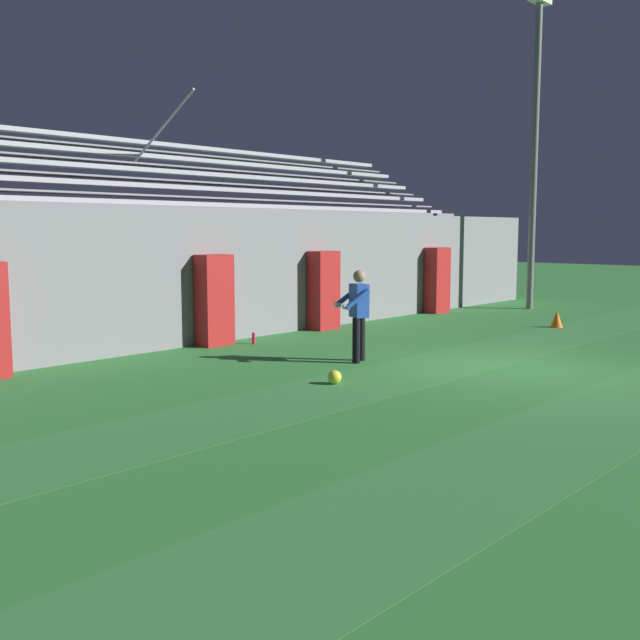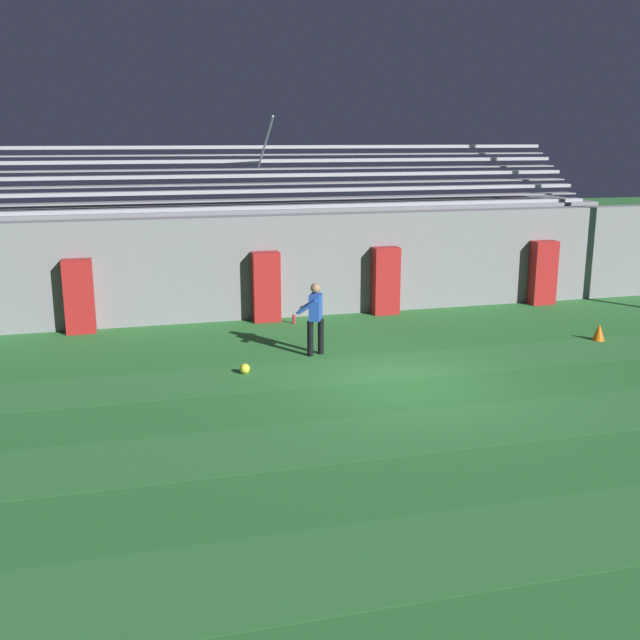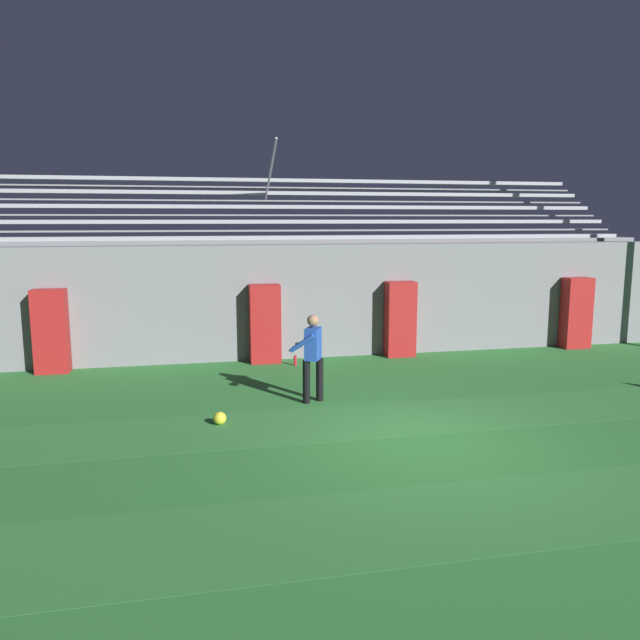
{
  "view_description": "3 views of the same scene",
  "coord_description": "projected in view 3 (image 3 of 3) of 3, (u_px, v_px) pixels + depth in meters",
  "views": [
    {
      "loc": [
        -11.69,
        -5.98,
        2.39
      ],
      "look_at": [
        -2.79,
        2.03,
        0.94
      ],
      "focal_mm": 42.0,
      "sensor_mm": 36.0,
      "label": 1
    },
    {
      "loc": [
        -5.38,
        -13.46,
        4.87
      ],
      "look_at": [
        -1.43,
        1.35,
        1.1
      ],
      "focal_mm": 42.0,
      "sensor_mm": 36.0,
      "label": 2
    },
    {
      "loc": [
        -3.5,
        -8.69,
        3.42
      ],
      "look_at": [
        -1.21,
        1.93,
        1.66
      ],
      "focal_mm": 35.0,
      "sensor_mm": 36.0,
      "label": 3
    }
  ],
  "objects": [
    {
      "name": "turf_stripe_far",
      "position": [
        397.0,
        418.0,
        10.82
      ],
      "size": [
        28.0,
        1.8,
        0.01
      ],
      "primitive_type": "cube",
      "color": "#337A38",
      "rests_on": "ground"
    },
    {
      "name": "padding_pillar_far_right",
      "position": [
        576.0,
        313.0,
        16.63
      ],
      "size": [
        0.73,
        0.44,
        1.89
      ],
      "primitive_type": "cube",
      "color": "#B21E1E",
      "rests_on": "ground"
    },
    {
      "name": "turf_stripe_mid",
      "position": [
        498.0,
        512.0,
        7.34
      ],
      "size": [
        28.0,
        1.8,
        0.01
      ],
      "primitive_type": "cube",
      "color": "#337A38",
      "rests_on": "ground"
    },
    {
      "name": "padding_pillar_gate_right",
      "position": [
        400.0,
        319.0,
        15.6
      ],
      "size": [
        0.73,
        0.44,
        1.89
      ],
      "primitive_type": "cube",
      "color": "#B21E1E",
      "rests_on": "ground"
    },
    {
      "name": "water_bottle",
      "position": [
        295.0,
        360.0,
        14.7
      ],
      "size": [
        0.07,
        0.07,
        0.24
      ],
      "primitive_type": "cylinder",
      "color": "red",
      "rests_on": "ground"
    },
    {
      "name": "padding_pillar_gate_left",
      "position": [
        265.0,
        324.0,
        14.9
      ],
      "size": [
        0.73,
        0.44,
        1.89
      ],
      "primitive_type": "cube",
      "color": "#B21E1E",
      "rests_on": "ground"
    },
    {
      "name": "bleacher_stand",
      "position": [
        311.0,
        286.0,
        17.95
      ],
      "size": [
        18.0,
        4.05,
        5.43
      ],
      "color": "gray",
      "rests_on": "ground"
    },
    {
      "name": "goalkeeper",
      "position": [
        312.0,
        352.0,
        11.65
      ],
      "size": [
        0.7,
        0.72,
        1.67
      ],
      "color": "black",
      "rests_on": "ground"
    },
    {
      "name": "back_wall",
      "position": [
        329.0,
        300.0,
        15.71
      ],
      "size": [
        24.0,
        0.6,
        2.8
      ],
      "primitive_type": "cube",
      "color": "gray",
      "rests_on": "ground"
    },
    {
      "name": "ground_plane",
      "position": [
        423.0,
        442.0,
        9.66
      ],
      "size": [
        80.0,
        80.0,
        0.0
      ],
      "primitive_type": "plane",
      "color": "#2D7533"
    },
    {
      "name": "padding_pillar_far_left",
      "position": [
        51.0,
        331.0,
        13.9
      ],
      "size": [
        0.73,
        0.44,
        1.89
      ],
      "primitive_type": "cube",
      "color": "#B21E1E",
      "rests_on": "ground"
    },
    {
      "name": "soccer_ball",
      "position": [
        220.0,
        418.0,
        10.47
      ],
      "size": [
        0.22,
        0.22,
        0.22
      ],
      "primitive_type": "sphere",
      "color": "yellow",
      "rests_on": "ground"
    }
  ]
}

